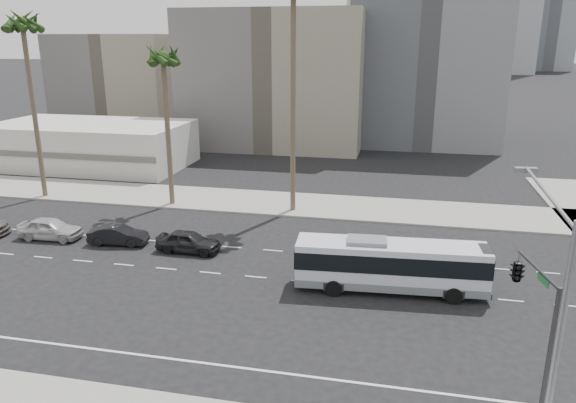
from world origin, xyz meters
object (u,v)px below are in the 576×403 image
(traffic_signal, at_px, (520,278))
(palm_mid, at_px, (163,61))
(city_bus, at_px, (391,264))
(car_a, at_px, (188,241))
(car_b, at_px, (118,235))
(streetlight_corner, at_px, (551,333))
(palm_far, at_px, (23,27))
(car_c, at_px, (50,228))

(traffic_signal, xyz_separation_m, palm_mid, (-24.68, 22.17, 7.25))
(city_bus, relative_size, palm_mid, 0.80)
(car_a, distance_m, car_b, 5.51)
(city_bus, height_order, streetlight_corner, streetlight_corner)
(palm_mid, xyz_separation_m, palm_far, (-12.72, -0.20, 2.69))
(car_a, relative_size, palm_mid, 0.32)
(car_b, bearing_deg, traffic_signal, -122.59)
(car_b, height_order, car_c, car_c)
(car_a, bearing_deg, city_bus, -101.85)
(car_a, bearing_deg, car_b, 87.90)
(city_bus, distance_m, streetlight_corner, 14.97)
(palm_mid, bearing_deg, palm_far, -179.11)
(car_c, relative_size, palm_mid, 0.34)
(streetlight_corner, height_order, palm_mid, palm_mid)
(car_b, distance_m, palm_far, 21.72)
(car_a, relative_size, palm_far, 0.27)
(car_a, xyz_separation_m, streetlight_corner, (18.93, -16.71, 4.82))
(city_bus, distance_m, palm_mid, 26.08)
(streetlight_corner, distance_m, traffic_signal, 4.73)
(city_bus, relative_size, traffic_signal, 1.77)
(car_b, height_order, streetlight_corner, streetlight_corner)
(car_c, distance_m, streetlight_corner, 34.73)
(car_c, distance_m, traffic_signal, 32.67)
(car_a, xyz_separation_m, palm_mid, (-5.72, 10.18, 11.76))
(city_bus, xyz_separation_m, car_c, (-24.88, 3.42, -0.86))
(car_b, distance_m, palm_mid, 15.41)
(streetlight_corner, xyz_separation_m, palm_mid, (-24.66, 26.89, 6.94))
(car_c, distance_m, palm_mid, 16.24)
(car_b, distance_m, streetlight_corner, 30.17)
(car_a, bearing_deg, palm_mid, 30.36)
(city_bus, distance_m, car_c, 25.13)
(car_a, distance_m, palm_far, 25.46)
(car_a, relative_size, car_b, 1.06)
(car_c, bearing_deg, car_a, -93.36)
(city_bus, distance_m, palm_far, 37.43)
(palm_mid, distance_m, palm_far, 13.00)
(city_bus, xyz_separation_m, streetlight_corner, (5.05, -13.54, 3.92))
(traffic_signal, bearing_deg, palm_mid, 126.94)
(traffic_signal, distance_m, palm_mid, 33.95)
(streetlight_corner, relative_size, palm_far, 0.59)
(streetlight_corner, height_order, palm_far, palm_far)
(car_c, distance_m, palm_far, 18.91)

